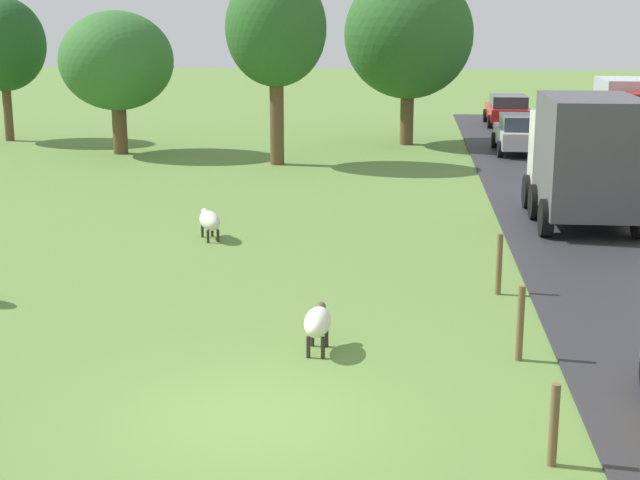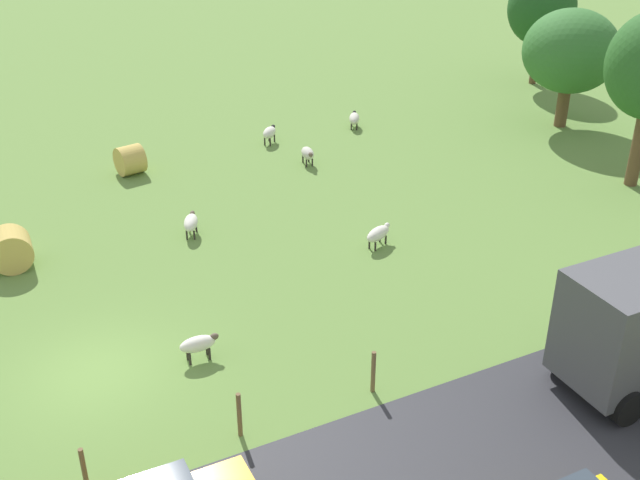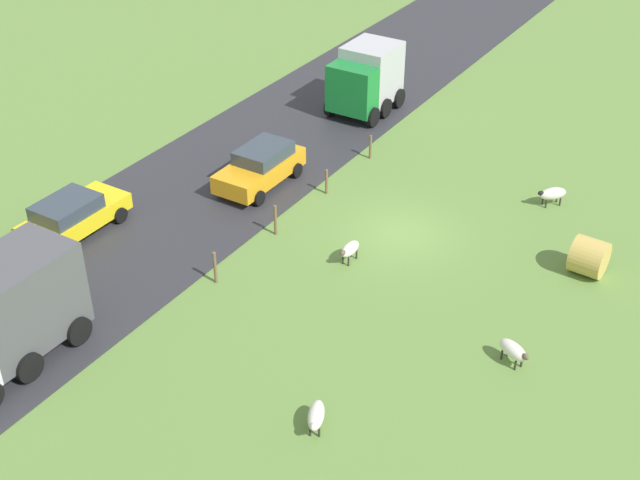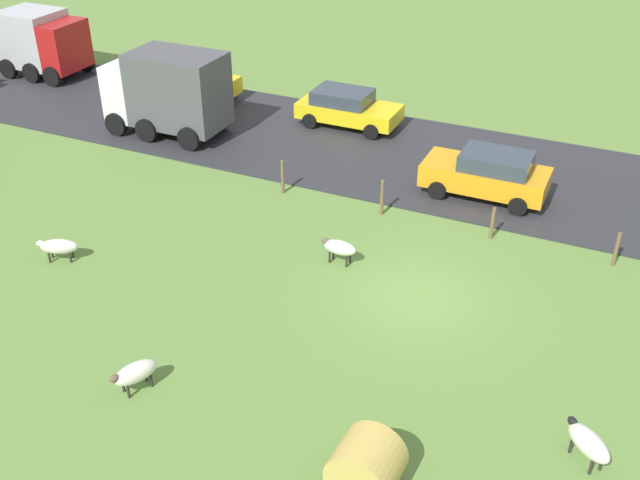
% 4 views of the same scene
% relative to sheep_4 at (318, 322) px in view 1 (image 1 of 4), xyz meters
% --- Properties ---
extents(ground_plane, '(160.00, 160.00, 0.00)m').
position_rel_sheep_4_xyz_m(ground_plane, '(-0.73, -2.75, -0.53)').
color(ground_plane, olive).
extents(sheep_4, '(0.47, 1.14, 0.76)m').
position_rel_sheep_4_xyz_m(sheep_4, '(0.00, 0.00, 0.00)').
color(sheep_4, silver).
rests_on(sheep_4, ground_plane).
extents(sheep_5, '(0.91, 1.28, 0.73)m').
position_rel_sheep_4_xyz_m(sheep_5, '(-3.47, 7.82, -0.04)').
color(sheep_5, silver).
rests_on(sheep_5, ground_plane).
extents(tree_0, '(3.69, 3.69, 7.10)m').
position_rel_sheep_4_xyz_m(tree_0, '(-3.35, 19.80, 4.41)').
color(tree_0, brown).
rests_on(tree_0, ground_plane).
extents(tree_1, '(3.67, 3.67, 6.20)m').
position_rel_sheep_4_xyz_m(tree_1, '(-15.99, 25.20, 3.63)').
color(tree_1, brown).
rests_on(tree_1, ground_plane).
extents(tree_2, '(4.49, 4.49, 5.63)m').
position_rel_sheep_4_xyz_m(tree_2, '(-9.99, 21.90, 3.13)').
color(tree_2, brown).
rests_on(tree_2, ground_plane).
extents(tree_3, '(5.40, 5.40, 7.30)m').
position_rel_sheep_4_xyz_m(tree_3, '(1.47, 25.59, 4.08)').
color(tree_3, brown).
rests_on(tree_3, ground_plane).
extents(fence_post_1, '(0.12, 0.12, 1.12)m').
position_rel_sheep_4_xyz_m(fence_post_1, '(3.37, -3.86, 0.02)').
color(fence_post_1, brown).
rests_on(fence_post_1, ground_plane).
extents(fence_post_2, '(0.12, 0.12, 1.29)m').
position_rel_sheep_4_xyz_m(fence_post_2, '(3.37, -0.10, 0.11)').
color(fence_post_2, brown).
rests_on(fence_post_2, ground_plane).
extents(fence_post_3, '(0.12, 0.12, 1.28)m').
position_rel_sheep_4_xyz_m(fence_post_3, '(3.37, 3.67, 0.10)').
color(fence_post_3, brown).
rests_on(fence_post_3, ground_plane).
extents(truck_0, '(2.63, 4.93, 3.44)m').
position_rel_sheep_4_xyz_m(truck_0, '(6.18, 10.31, 1.35)').
color(truck_0, white).
rests_on(truck_0, road_strip).
extents(truck_2, '(2.74, 3.96, 3.13)m').
position_rel_sheep_4_xyz_m(truck_2, '(9.77, 20.30, 1.20)').
color(truck_2, '#B21919').
rests_on(truck_2, road_strip).
extents(car_1, '(1.93, 4.04, 1.54)m').
position_rel_sheep_4_xyz_m(car_1, '(5.96, 23.11, 0.33)').
color(car_1, '#B7B7BC').
rests_on(car_1, road_strip).
extents(car_2, '(2.12, 4.16, 1.49)m').
position_rel_sheep_4_xyz_m(car_2, '(6.42, 32.42, 0.31)').
color(car_2, red).
rests_on(car_2, road_strip).
extents(car_4, '(2.09, 4.24, 1.57)m').
position_rel_sheep_4_xyz_m(car_4, '(9.66, 29.49, 0.34)').
color(car_4, '#B7B7BC').
rests_on(car_4, road_strip).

